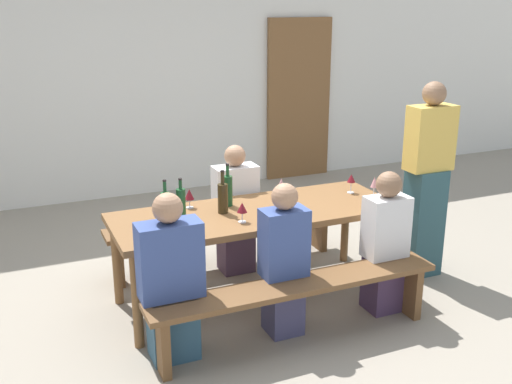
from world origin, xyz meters
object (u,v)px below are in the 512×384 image
(bench_far, at_px, (225,227))
(standing_host, at_px, (426,184))
(wine_bottle_2, at_px, (228,190))
(seated_guest_near_2, at_px, (385,245))
(wine_glass_2, at_px, (189,195))
(wooden_door, at_px, (299,99))
(wine_glass_1, at_px, (374,183))
(seated_guest_far_0, at_px, (236,213))
(wine_bottle_1, at_px, (166,207))
(wine_bottle_3, at_px, (181,204))
(wine_bottle_0, at_px, (223,197))
(wine_glass_0, at_px, (281,185))
(wine_glass_4, at_px, (351,179))
(bench_near, at_px, (297,294))
(tasting_table, at_px, (256,219))
(seated_guest_near_1, at_px, (284,263))
(wine_glass_3, at_px, (242,208))
(seated_guest_near_0, at_px, (171,283))

(bench_far, height_order, standing_host, standing_host)
(wine_bottle_2, height_order, seated_guest_near_2, seated_guest_near_2)
(wine_glass_2, relative_size, standing_host, 0.09)
(wooden_door, height_order, wine_glass_1, wooden_door)
(wine_glass_1, xyz_separation_m, seated_guest_far_0, (-0.98, 0.64, -0.33))
(wine_bottle_1, bearing_deg, wine_bottle_2, 20.89)
(seated_guest_near_2, bearing_deg, wine_bottle_3, 68.72)
(wine_bottle_3, xyz_separation_m, standing_host, (2.12, -0.13, -0.06))
(wine_bottle_1, distance_m, seated_guest_near_2, 1.67)
(wine_bottle_0, bearing_deg, seated_guest_far_0, 59.36)
(wine_bottle_3, bearing_deg, wine_glass_2, 61.34)
(wooden_door, height_order, wine_glass_0, wooden_door)
(wine_glass_0, bearing_deg, wine_glass_4, -9.41)
(wine_bottle_2, distance_m, wine_bottle_3, 0.49)
(wine_bottle_1, height_order, seated_guest_near_2, seated_guest_near_2)
(bench_near, height_order, standing_host, standing_host)
(tasting_table, bearing_deg, wine_bottle_1, -178.61)
(wine_bottle_0, bearing_deg, wooden_door, 53.92)
(wine_bottle_2, bearing_deg, wine_bottle_0, -123.17)
(wine_glass_4, relative_size, standing_host, 0.10)
(tasting_table, height_order, bench_far, tasting_table)
(bench_far, xyz_separation_m, wine_glass_0, (0.31, -0.52, 0.51))
(wine_bottle_2, relative_size, seated_guest_near_1, 0.30)
(seated_guest_far_0, bearing_deg, wine_bottle_3, -48.91)
(wooden_door, height_order, wine_bottle_1, wooden_door)
(wine_bottle_1, distance_m, seated_guest_far_0, 1.02)
(seated_guest_near_1, bearing_deg, wine_bottle_1, 51.86)
(wine_glass_3, bearing_deg, wooden_door, 56.75)
(wooden_door, distance_m, wine_bottle_1, 4.09)
(wine_bottle_0, xyz_separation_m, wine_bottle_1, (-0.47, -0.07, 0.00))
(wine_glass_1, height_order, seated_guest_near_1, seated_guest_near_1)
(wine_glass_1, height_order, wine_glass_4, wine_glass_1)
(wine_glass_0, xyz_separation_m, seated_guest_near_0, (-1.16, -0.75, -0.32))
(wooden_door, xyz_separation_m, tasting_table, (-1.95, -3.07, -0.37))
(bench_far, xyz_separation_m, seated_guest_near_2, (0.82, -1.27, 0.18))
(wooden_door, xyz_separation_m, wine_bottle_0, (-2.20, -3.02, -0.18))
(wine_bottle_0, xyz_separation_m, wine_bottle_2, (0.10, 0.15, 0.01))
(wine_glass_0, distance_m, seated_guest_far_0, 0.56)
(wooden_door, bearing_deg, bench_far, -129.53)
(wine_glass_4, bearing_deg, wine_glass_0, 170.59)
(seated_guest_near_2, bearing_deg, wine_glass_0, 34.26)
(seated_guest_near_1, height_order, seated_guest_far_0, seated_guest_far_0)
(bench_near, relative_size, wine_bottle_3, 6.44)
(bench_near, height_order, wine_glass_2, wine_glass_2)
(bench_near, xyz_separation_m, seated_guest_near_1, (-0.03, 0.15, 0.18))
(wine_bottle_2, relative_size, seated_guest_near_2, 0.31)
(bench_near, relative_size, wine_glass_1, 12.31)
(wine_glass_1, bearing_deg, wine_bottle_1, 177.93)
(standing_host, bearing_deg, tasting_table, -5.15)
(wine_glass_1, bearing_deg, seated_guest_far_0, 146.80)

